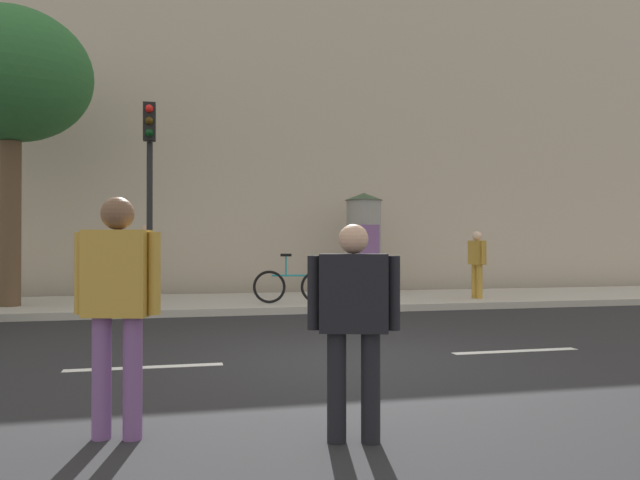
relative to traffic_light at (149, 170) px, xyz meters
name	(u,v)px	position (x,y,z in m)	size (l,w,h in m)	color
ground_plane	(343,359)	(2.57, -5.24, -2.92)	(80.00, 80.00, 0.00)	#232326
sidewalk_curb	(265,302)	(2.57, 1.76, -2.85)	(36.00, 4.00, 0.15)	#B2ADA3
lane_markings	(343,358)	(2.57, -5.24, -2.92)	(25.80, 0.16, 0.01)	silver
building_backdrop	(243,142)	(2.57, 6.76, 1.78)	(36.00, 5.00, 9.40)	#B7A893
traffic_light	(149,170)	(0.00, 0.00, 0.00)	(0.24, 0.45, 4.10)	black
poster_column	(364,242)	(5.36, 2.87, -1.42)	(1.01, 1.01, 2.67)	gray
street_tree	(11,78)	(-2.86, 1.32, 2.03)	(3.29, 3.29, 6.26)	brown
pedestrian_in_dark_shirt	(354,311)	(1.78, -8.38, -1.98)	(0.65, 0.47, 1.58)	black
pedestrian_with_backpack	(117,295)	(0.10, -7.93, -1.86)	(0.62, 0.36, 1.78)	#724C84
pedestrian_in_light_jacket	(477,259)	(7.56, 0.80, -1.83)	(0.27, 0.62, 1.61)	#B78C33
pedestrian_near_pole	(146,257)	(-0.15, 1.88, -1.76)	(0.54, 0.35, 1.73)	silver
bicycle_leaning	(293,286)	(3.03, 0.60, -2.38)	(1.74, 0.45, 1.09)	black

